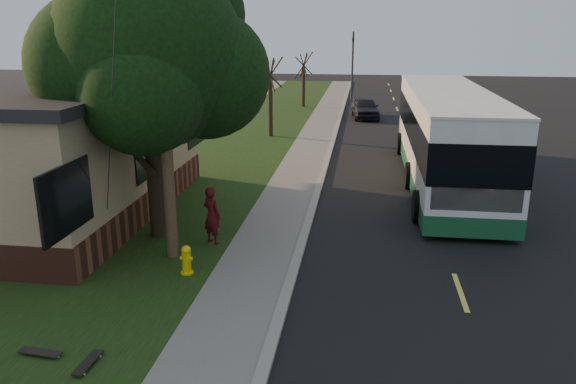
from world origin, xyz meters
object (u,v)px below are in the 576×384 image
object	(u,v)px
skateboard_spare	(40,352)
dumpster	(110,186)
distant_car	(365,108)
traffic_signal	(352,62)
leafy_tree	(151,57)
bare_tree_near	(270,98)
skateboarder	(212,215)
skateboard_main	(88,363)
bare_tree_far	(304,80)
utility_pole	(162,83)
fire_hydrant	(186,260)
transit_bus	(446,134)

from	to	relation	value
skateboard_spare	dumpster	distance (m)	9.64
distant_car	traffic_signal	bearing A→B (deg)	91.47
leafy_tree	dumpster	world-z (taller)	leafy_tree
bare_tree_near	leafy_tree	bearing A→B (deg)	-92.50
dumpster	distant_car	distance (m)	21.93
leafy_tree	skateboarder	size ratio (longest dim) A/B	4.75
bare_tree_near	distant_car	distance (m)	9.20
bare_tree_near	skateboard_spare	size ratio (longest dim) A/B	5.04
skateboarder	distant_car	size ratio (longest dim) A/B	0.41
bare_tree_near	skateboard_spare	distance (m)	21.97
traffic_signal	skateboard_main	world-z (taller)	traffic_signal
skateboarder	bare_tree_far	bearing A→B (deg)	-58.68
skateboard_spare	skateboarder	bearing A→B (deg)	73.94
utility_pole	distant_car	distance (m)	25.29
utility_pole	distant_car	size ratio (longest dim) A/B	2.24
utility_pole	distant_car	xyz separation A→B (m)	(4.95, 24.49, -3.94)
bare_tree_far	traffic_signal	distance (m)	5.44
dumpster	distant_car	world-z (taller)	distant_car
skateboarder	skateboard_spare	distance (m)	6.23
leafy_tree	skateboarder	distance (m)	4.63
fire_hydrant	skateboarder	xyz separation A→B (m)	(0.10, 2.08, 0.46)
bare_tree_far	skateboarder	world-z (taller)	bare_tree_far
skateboard_spare	skateboard_main	bearing A→B (deg)	-10.38
dumpster	skateboard_main	bearing A→B (deg)	-67.64
dumpster	distant_car	size ratio (longest dim) A/B	0.40
fire_hydrant	transit_bus	world-z (taller)	transit_bus
skateboard_main	distant_car	size ratio (longest dim) A/B	0.20
bare_tree_near	skateboard_main	xyz separation A→B (m)	(0.33, -22.06, -2.02)
traffic_signal	dumpster	bearing A→B (deg)	-104.72
traffic_signal	skateboard_spare	xyz separation A→B (m)	(-4.71, -37.87, -3.04)
skateboard_main	distant_car	xyz separation A→B (m)	(4.81, 29.54, 0.56)
leafy_tree	distant_car	world-z (taller)	leafy_tree
traffic_signal	skateboard_spare	world-z (taller)	traffic_signal
utility_pole	dumpster	world-z (taller)	utility_pole
skateboard_main	dumpster	bearing A→B (deg)	112.36
leafy_tree	bare_tree_far	bearing A→B (deg)	87.55
skateboard_main	bare_tree_near	bearing A→B (deg)	90.86
leafy_tree	skateboard_main	distance (m)	8.45
fire_hydrant	skateboarder	world-z (taller)	skateboarder
dumpster	utility_pole	bearing A→B (deg)	-49.37
traffic_signal	skateboard_main	bearing A→B (deg)	-95.50
bare_tree_near	dumpster	bearing A→B (deg)	-105.58
fire_hydrant	bare_tree_far	xyz separation A→B (m)	(-0.40, 30.00, 1.57)
fire_hydrant	utility_pole	distance (m)	4.37
skateboard_spare	transit_bus	bearing A→B (deg)	56.53
bare_tree_far	skateboarder	size ratio (longest dim) A/B	2.45
utility_pole	bare_tree_near	world-z (taller)	utility_pole
transit_bus	skateboard_spare	size ratio (longest dim) A/B	15.71
transit_bus	skateboard_main	size ratio (longest dim) A/B	16.38
bare_tree_far	skateboard_main	size ratio (longest dim) A/B	4.92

